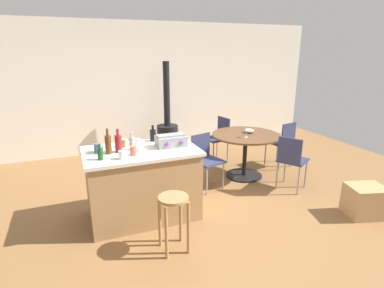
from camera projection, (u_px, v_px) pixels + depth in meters
ground_plane at (200, 204)px, 4.45m from camera, size 8.80×8.80×0.00m
back_wall at (146, 87)px, 6.70m from camera, size 8.00×0.10×2.70m
kitchen_island at (143, 183)px, 4.02m from camera, size 1.42×0.87×0.92m
wooden_stool at (173, 211)px, 3.31m from camera, size 0.33×0.33×0.64m
dining_table at (245, 144)px, 5.28m from camera, size 1.14×1.14×0.76m
folding_chair_near at (218, 136)px, 6.03m from camera, size 0.46×0.46×0.87m
folding_chair_far at (205, 157)px, 4.87m from camera, size 0.49×0.49×0.86m
folding_chair_left at (292, 159)px, 4.77m from camera, size 0.55×0.55×0.87m
folding_chair_right at (283, 141)px, 5.73m from camera, size 0.48×0.48×0.87m
wood_stove at (168, 132)px, 6.50m from camera, size 0.44×0.45×1.91m
toolbox at (171, 141)px, 4.01m from camera, size 0.38×0.24×0.16m
bottle_0 at (132, 143)px, 3.86m from camera, size 0.06×0.06×0.23m
bottle_1 at (108, 144)px, 3.71m from camera, size 0.07×0.07×0.31m
bottle_2 at (100, 154)px, 3.51m from camera, size 0.06×0.06×0.19m
bottle_3 at (153, 135)px, 4.24m from camera, size 0.08×0.08×0.22m
bottle_4 at (118, 143)px, 3.76m from camera, size 0.08×0.08×0.29m
cup_0 at (138, 142)px, 4.08m from camera, size 0.12×0.09×0.08m
cup_1 at (134, 151)px, 3.67m from camera, size 0.11×0.08×0.11m
cup_2 at (97, 148)px, 3.78m from camera, size 0.11×0.08×0.11m
cup_3 at (124, 143)px, 3.98m from camera, size 0.13×0.09×0.10m
cup_4 at (122, 155)px, 3.54m from camera, size 0.11×0.08×0.10m
wine_glass at (246, 131)px, 5.02m from camera, size 0.07×0.07×0.14m
serving_bowl at (249, 131)px, 5.32m from camera, size 0.18×0.18×0.07m
cardboard_box at (365, 201)px, 4.10m from camera, size 0.55×0.50×0.41m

